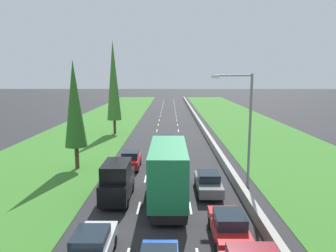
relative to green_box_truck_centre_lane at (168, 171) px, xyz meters
name	(u,v)px	position (x,y,z in m)	size (l,w,h in m)	color
ground_plane	(168,122)	(-0.25, 37.60, -2.18)	(300.00, 300.00, 0.00)	#28282B
grass_verge_left	(102,122)	(-12.90, 37.60, -2.16)	(14.00, 140.00, 0.04)	#387528
grass_verge_right	(243,122)	(14.10, 37.60, -2.16)	(14.00, 140.00, 0.04)	#387528
median_barrier	(198,120)	(5.45, 37.60, -1.76)	(0.44, 120.00, 0.85)	#9E9B93
lane_markings	(168,122)	(-0.25, 37.60, -2.18)	(3.64, 116.00, 0.01)	white
green_box_truck_centre_lane	(168,171)	(0.00, 0.00, 0.00)	(2.46, 9.40, 4.18)	black
silver_sedan_left_lane	(92,248)	(-3.59, -7.74, -1.37)	(1.82, 4.50, 1.64)	silver
black_van_left_lane	(117,181)	(-3.66, 0.04, -0.78)	(1.96, 4.90, 2.82)	black
red_hatchback_left_lane	(131,160)	(-3.64, 7.70, -1.35)	(1.74, 3.90, 1.72)	red
red_sedan_right_lane	(229,227)	(3.28, -5.68, -1.37)	(1.82, 4.50, 1.64)	red
maroon_sedan_centre_lane	(169,153)	(-0.02, 10.35, -1.37)	(1.82, 4.50, 1.64)	maroon
teal_hatchback_centre_lane	(167,141)	(-0.28, 16.34, -1.35)	(1.74, 3.90, 1.72)	teal
grey_sedan_right_lane	(208,182)	(3.03, 1.39, -1.37)	(1.82, 4.50, 1.64)	slate
poplar_tree_second	(74,104)	(-8.77, 7.55, 4.02)	(2.06, 2.06, 10.31)	#4C3823
poplar_tree_third	(113,81)	(-8.31, 25.66, 5.88)	(2.15, 2.15, 14.02)	#4C3823
street_light_mast	(246,123)	(6.02, 2.70, 3.05)	(3.20, 0.28, 9.00)	gray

